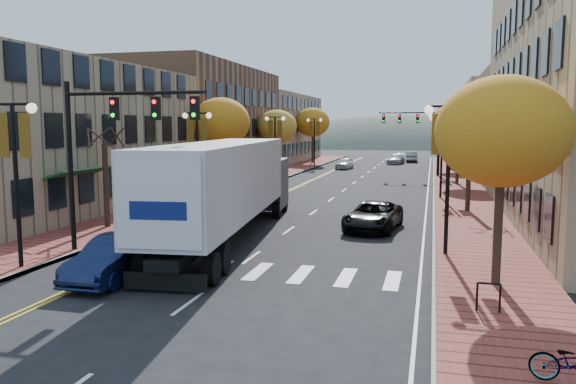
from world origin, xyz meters
The scene contains 31 objects.
ground centered at (0.00, 0.00, 0.00)m, with size 200.00×200.00×0.00m, color black.
sidewalk_left centered at (-9.00, 32.50, 0.07)m, with size 4.00×85.00×0.15m, color brown.
sidewalk_right centered at (9.00, 32.50, 0.07)m, with size 4.00×85.00×0.15m, color brown.
building_left_near centered at (-17.00, 13.00, 4.50)m, with size 12.00×22.00×9.00m, color #9E8966.
building_left_mid centered at (-17.00, 36.00, 5.50)m, with size 12.00×24.00×11.00m, color brown.
building_left_far centered at (-17.00, 61.00, 4.75)m, with size 12.00×26.00×9.50m, color #9E8966.
building_right_mid centered at (18.50, 42.00, 5.00)m, with size 15.00×24.00×10.00m, color brown.
building_right_far centered at (18.50, 64.00, 5.50)m, with size 15.00×20.00×11.00m, color #9E8966.
tree_left_a centered at (-9.00, 8.00, 2.25)m, with size 0.28×0.28×4.20m.
tree_left_b centered at (-9.00, 24.00, 5.45)m, with size 4.48×4.48×7.21m.
tree_left_c centered at (-9.00, 40.00, 5.05)m, with size 4.16×4.16×6.69m.
tree_left_d centered at (-9.00, 58.00, 5.60)m, with size 4.61×4.61×7.42m.
tree_right_a centered at (9.00, 2.00, 5.05)m, with size 4.16×4.16×6.69m.
tree_right_b centered at (9.00, 18.00, 2.25)m, with size 0.28×0.28×4.20m.
tree_right_c centered at (9.00, 34.00, 5.45)m, with size 4.48×4.48×7.21m.
tree_right_d centered at (9.00, 50.00, 5.29)m, with size 4.35×4.35×7.00m.
lamp_left_a centered at (-7.50, 0.00, 4.29)m, with size 1.96×0.36×6.05m.
lamp_left_b centered at (-7.50, 16.00, 4.29)m, with size 1.96×0.36×6.05m.
lamp_left_c centered at (-7.50, 34.00, 4.29)m, with size 1.96×0.36×6.05m.
lamp_left_d centered at (-7.50, 52.00, 4.29)m, with size 1.96×0.36×6.05m.
lamp_right_a centered at (7.50, 6.00, 4.29)m, with size 1.96×0.36×6.05m.
lamp_right_b centered at (7.50, 24.00, 4.29)m, with size 1.96×0.36×6.05m.
lamp_right_c centered at (7.50, 42.00, 4.29)m, with size 1.96×0.36×6.05m.
traffic_mast_near centered at (-5.48, 3.00, 4.92)m, with size 6.10×0.35×7.00m.
traffic_mast_far centered at (5.48, 42.00, 4.92)m, with size 6.10×0.34×7.00m.
semi_truck centered at (-2.05, 7.09, 2.64)m, with size 4.87×18.25×4.51m.
navy_sedan centered at (-3.47, -0.21, 0.75)m, with size 1.59×4.56×1.50m, color #0E1638.
black_suv centered at (4.08, 11.25, 0.71)m, with size 2.36×5.11×1.42m, color black.
car_far_white centered at (-3.30, 49.84, 0.68)m, with size 1.61×4.01×1.37m, color silver.
car_far_silver centered at (2.09, 60.03, 0.67)m, with size 1.87×4.61×1.34m, color #A0A1A8.
car_far_oncoming centered at (3.97, 65.04, 0.75)m, with size 1.58×4.52×1.49m, color #929398.
Camera 1 is at (6.90, -16.87, 5.28)m, focal length 35.00 mm.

